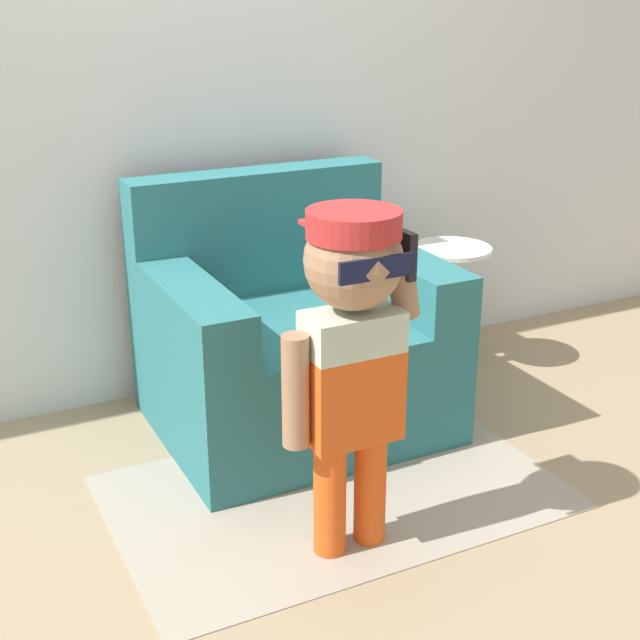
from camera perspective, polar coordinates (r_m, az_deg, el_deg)
The scene contains 6 objects.
ground_plane at distance 3.23m, azimuth -4.58°, elevation -8.23°, with size 10.00×10.00×0.00m, color #998466.
wall_back at distance 3.43m, azimuth -9.42°, elevation 16.16°, with size 10.00×0.05×2.60m.
armchair at distance 3.29m, azimuth -1.87°, elevation -1.40°, with size 1.00×0.85×0.91m.
person_child at distance 2.40m, azimuth 2.03°, elevation -0.83°, with size 0.42×0.31×1.02m.
side_table at distance 3.75m, azimuth 8.26°, elevation 1.43°, with size 0.33×0.33×0.55m.
rug at distance 2.97m, azimuth 0.94°, elevation -10.91°, with size 1.43×0.91×0.01m.
Camera 1 is at (-1.03, -2.63, 1.57)m, focal length 50.00 mm.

